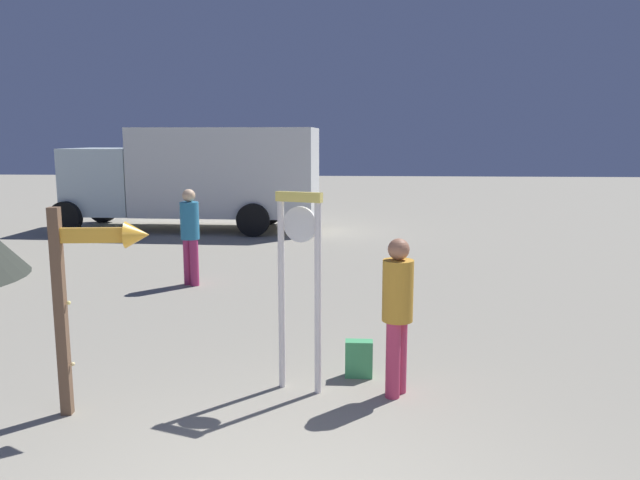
% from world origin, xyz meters
% --- Properties ---
extents(standing_clock, '(0.49, 0.24, 2.10)m').
position_xyz_m(standing_clock, '(-0.08, 2.62, 1.29)').
color(standing_clock, silver).
rests_on(standing_clock, ground_plane).
extents(arrow_sign, '(0.92, 0.28, 2.01)m').
position_xyz_m(arrow_sign, '(-1.96, 1.91, 1.37)').
color(arrow_sign, brown).
rests_on(arrow_sign, ground_plane).
extents(person_near_clock, '(0.32, 0.32, 1.65)m').
position_xyz_m(person_near_clock, '(0.93, 2.54, 0.92)').
color(person_near_clock, '#C3365A').
rests_on(person_near_clock, ground_plane).
extents(backpack, '(0.30, 0.20, 0.42)m').
position_xyz_m(backpack, '(0.54, 3.02, 0.20)').
color(backpack, '#40A060').
rests_on(backpack, ground_plane).
extents(person_distant, '(0.33, 0.33, 1.75)m').
position_xyz_m(person_distant, '(-2.51, 7.21, 0.98)').
color(person_distant, '#B53065').
rests_on(person_distant, ground_plane).
extents(box_truck_near, '(7.38, 2.78, 2.92)m').
position_xyz_m(box_truck_near, '(-4.11, 14.09, 1.60)').
color(box_truck_near, silver).
rests_on(box_truck_near, ground_plane).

